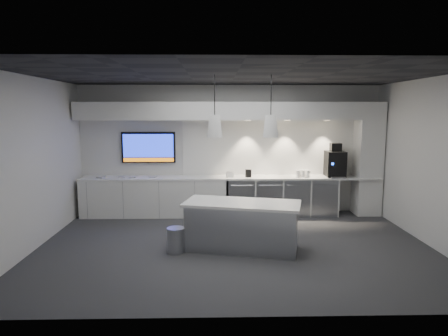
{
  "coord_description": "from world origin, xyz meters",
  "views": [
    {
      "loc": [
        -0.36,
        -6.89,
        2.41
      ],
      "look_at": [
        -0.16,
        1.1,
        1.26
      ],
      "focal_mm": 32.0,
      "sensor_mm": 36.0,
      "label": 1
    }
  ],
  "objects_px": {
    "island": "(242,225)",
    "bin": "(176,240)",
    "coffee_machine": "(335,163)",
    "wall_tv": "(149,147)"
  },
  "relations": [
    {
      "from": "island",
      "to": "coffee_machine",
      "type": "bearing_deg",
      "value": 59.32
    },
    {
      "from": "bin",
      "to": "wall_tv",
      "type": "bearing_deg",
      "value": 107.75
    },
    {
      "from": "island",
      "to": "bin",
      "type": "distance_m",
      "value": 1.17
    },
    {
      "from": "island",
      "to": "coffee_machine",
      "type": "relative_size",
      "value": 2.76
    },
    {
      "from": "island",
      "to": "coffee_machine",
      "type": "distance_m",
      "value": 3.4
    },
    {
      "from": "island",
      "to": "bin",
      "type": "xyz_separation_m",
      "value": [
        -1.14,
        -0.14,
        -0.21
      ]
    },
    {
      "from": "coffee_machine",
      "to": "wall_tv",
      "type": "bearing_deg",
      "value": 179.41
    },
    {
      "from": "wall_tv",
      "to": "coffee_machine",
      "type": "relative_size",
      "value": 1.62
    },
    {
      "from": "wall_tv",
      "to": "coffee_machine",
      "type": "bearing_deg",
      "value": -3.25
    },
    {
      "from": "wall_tv",
      "to": "island",
      "type": "relative_size",
      "value": 0.59
    }
  ]
}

